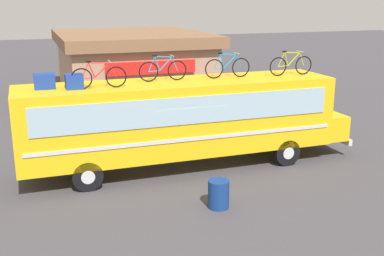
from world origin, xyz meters
TOP-DOWN VIEW (x-y plane):
  - ground_plane at (0.00, 0.00)m, footprint 120.00×120.00m
  - bus at (0.17, -0.00)m, footprint 12.16×2.48m
  - luggage_bag_1 at (-4.48, 0.15)m, footprint 0.65×0.52m
  - luggage_bag_2 at (-3.58, -0.18)m, footprint 0.55×0.52m
  - rooftop_bicycle_1 at (-2.83, -0.40)m, footprint 1.78×0.44m
  - rooftop_bicycle_2 at (-0.51, 0.29)m, footprint 1.73×0.44m
  - rooftop_bicycle_3 at (1.88, 0.17)m, footprint 1.75×0.44m
  - rooftop_bicycle_4 at (4.34, -0.08)m, footprint 1.78×0.44m
  - roadside_building at (1.44, 14.53)m, footprint 9.02×10.80m
  - trash_bin at (0.01, -3.63)m, footprint 0.63×0.63m

SIDE VIEW (x-z plane):
  - ground_plane at x=0.00m, z-range 0.00..0.00m
  - trash_bin at x=0.01m, z-range 0.00..0.84m
  - bus at x=0.17m, z-range 0.29..3.45m
  - roadside_building at x=1.44m, z-range 0.04..3.90m
  - luggage_bag_2 at x=-3.58m, z-range 3.17..3.64m
  - luggage_bag_1 at x=-4.48m, z-range 3.17..3.64m
  - rooftop_bicycle_1 at x=-2.83m, z-range 3.09..4.00m
  - rooftop_bicycle_2 at x=-0.51m, z-range 3.09..4.01m
  - rooftop_bicycle_4 at x=4.34m, z-range 3.09..4.02m
  - rooftop_bicycle_3 at x=1.88m, z-range 3.09..4.02m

